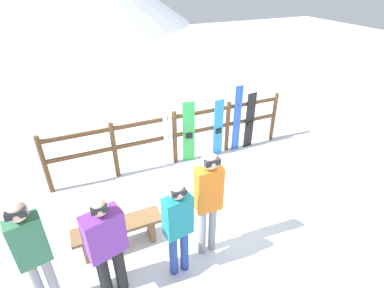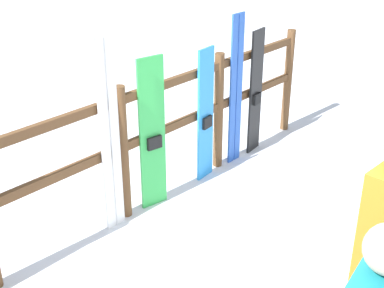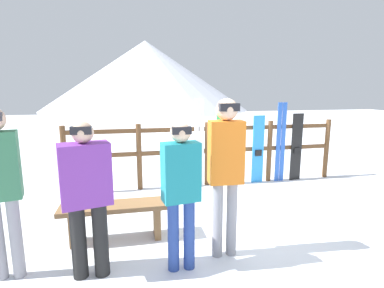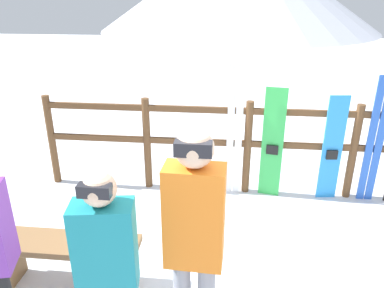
% 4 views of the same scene
% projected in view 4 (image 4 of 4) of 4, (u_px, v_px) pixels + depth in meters
% --- Properties ---
extents(fence, '(5.45, 0.10, 1.27)m').
position_uv_depth(fence, '(248.00, 140.00, 4.85)').
color(fence, brown).
rests_on(fence, ground).
extents(bench, '(1.38, 0.36, 0.48)m').
position_uv_depth(bench, '(64.00, 252.00, 3.38)').
color(bench, brown).
rests_on(bench, ground).
extents(person_teal, '(0.41, 0.26, 1.61)m').
position_uv_depth(person_teal, '(107.00, 266.00, 2.36)').
color(person_teal, navy).
rests_on(person_teal, ground).
extents(person_orange, '(0.39, 0.24, 1.82)m').
position_uv_depth(person_orange, '(194.00, 235.00, 2.41)').
color(person_orange, gray).
rests_on(person_orange, ground).
extents(ski_pair_white, '(0.19, 0.02, 1.74)m').
position_uv_depth(ski_pair_white, '(235.00, 132.00, 4.77)').
color(ski_pair_white, white).
rests_on(ski_pair_white, ground).
extents(snowboard_green, '(0.27, 0.09, 1.47)m').
position_uv_depth(snowboard_green, '(272.00, 144.00, 4.77)').
color(snowboard_green, green).
rests_on(snowboard_green, ground).
extents(snowboard_blue, '(0.25, 0.07, 1.39)m').
position_uv_depth(snowboard_blue, '(332.00, 149.00, 4.72)').
color(snowboard_blue, '#288CE0').
rests_on(snowboard_blue, ground).
extents(ski_pair_blue, '(0.19, 0.02, 1.65)m').
position_uv_depth(ski_pair_blue, '(375.00, 141.00, 4.62)').
color(ski_pair_blue, blue).
rests_on(ski_pair_blue, ground).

